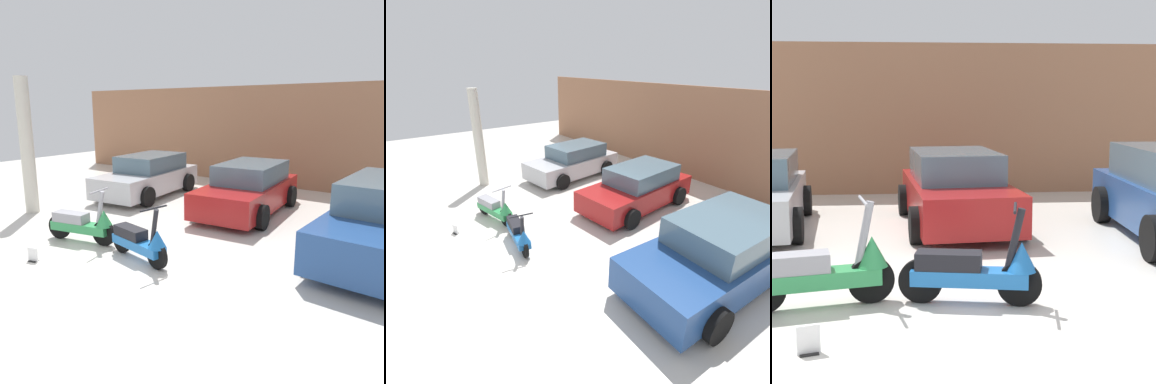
# 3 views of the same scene
# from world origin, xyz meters

# --- Properties ---
(ground_plane) EXTENTS (28.00, 28.00, 0.00)m
(ground_plane) POSITION_xyz_m (0.00, 0.00, 0.00)
(ground_plane) COLOR silver
(wall_back) EXTENTS (19.60, 0.12, 3.44)m
(wall_back) POSITION_xyz_m (0.00, 8.59, 1.72)
(wall_back) COLOR #9E6B4C
(wall_back) RESTS_ON ground_plane
(scooter_front_left) EXTENTS (1.60, 0.70, 1.13)m
(scooter_front_left) POSITION_xyz_m (-1.24, 0.99, 0.40)
(scooter_front_left) COLOR black
(scooter_front_left) RESTS_ON ground_plane
(scooter_front_right) EXTENTS (1.53, 0.61, 1.07)m
(scooter_front_right) POSITION_xyz_m (0.35, 0.95, 0.38)
(scooter_front_right) COLOR black
(scooter_front_right) RESTS_ON ground_plane
(car_rear_left) EXTENTS (2.13, 3.87, 1.26)m
(car_rear_left) POSITION_xyz_m (-3.04, 4.93, 0.60)
(car_rear_left) COLOR #B7B7BC
(car_rear_left) RESTS_ON ground_plane
(car_rear_center) EXTENTS (2.11, 3.92, 1.28)m
(car_rear_center) POSITION_xyz_m (0.41, 4.99, 0.61)
(car_rear_center) COLOR maroon
(car_rear_center) RESTS_ON ground_plane
(car_rear_right) EXTENTS (2.16, 4.27, 1.43)m
(car_rear_right) POSITION_xyz_m (3.88, 3.77, 0.68)
(car_rear_right) COLOR navy
(car_rear_right) RESTS_ON ground_plane
(placard_near_left_scooter) EXTENTS (0.20, 0.16, 0.26)m
(placard_near_left_scooter) POSITION_xyz_m (-1.21, -0.18, 0.11)
(placard_near_left_scooter) COLOR black
(placard_near_left_scooter) RESTS_ON ground_plane
(support_column_side) EXTENTS (0.33, 0.33, 3.44)m
(support_column_side) POSITION_xyz_m (-4.18, 1.67, 1.72)
(support_column_side) COLOR beige
(support_column_side) RESTS_ON ground_plane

